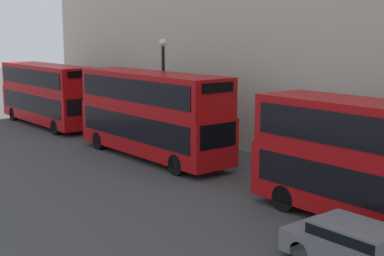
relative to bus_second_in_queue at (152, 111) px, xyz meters
name	(u,v)px	position (x,y,z in m)	size (l,w,h in m)	color
bus_second_in_queue	(152,111)	(0.00, 0.00, 0.00)	(2.59, 10.47, 4.50)	#B20C0F
bus_third_in_queue	(47,92)	(0.00, 12.94, -0.09)	(2.59, 10.51, 4.32)	#B20C0F
car_hatchback	(357,247)	(-3.40, -14.78, -1.78)	(1.80, 4.20, 1.32)	slate
street_lamp	(163,82)	(1.68, 1.25, 1.37)	(0.44, 0.44, 6.20)	black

